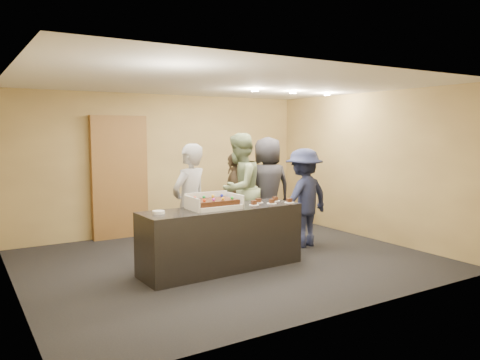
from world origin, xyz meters
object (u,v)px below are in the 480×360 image
Objects in this scene: serving_counter at (222,238)px; plate_stack at (159,212)px; person_server_grey at (190,205)px; person_brown_extra at (235,197)px; cake_box at (213,205)px; sheet_cake at (214,202)px; person_dark_suit at (267,188)px; person_sage_man at (239,189)px; storage_cabinet at (120,177)px; person_navy_man at (304,198)px.

plate_stack is (-0.96, 0.01, 0.47)m from serving_counter.
person_brown_extra is at bearing -167.59° from person_server_grey.
cake_box is (-0.13, 0.03, 0.50)m from serving_counter.
plate_stack is (-0.83, -0.01, -0.03)m from cake_box.
cake_box is at bearing 87.53° from person_server_grey.
person_server_grey is at bearing 110.04° from sheet_cake.
person_server_grey is 2.17m from person_dark_suit.
person_dark_suit reaches higher than person_brown_extra.
person_server_grey reaches higher than plate_stack.
person_sage_man is 1.04× the size of person_dark_suit.
storage_cabinet is 2.29m from person_sage_man.
storage_cabinet reaches higher than cake_box.
storage_cabinet is 2.79m from cake_box.
person_navy_man is 1.06× the size of person_brown_extra.
person_server_grey reaches higher than cake_box.
cake_box is 0.38× the size of person_dark_suit.
person_dark_suit is (1.70, 1.30, 0.49)m from serving_counter.
person_sage_man reaches higher than sheet_cake.
storage_cabinet is at bearing -21.60° from person_dark_suit.
person_brown_extra is (-0.77, 1.02, -0.05)m from person_navy_man.
person_dark_suit is at bearing 179.29° from person_server_grey.
sheet_cake is 2.06m from person_navy_man.
storage_cabinet is at bearing -51.59° from person_navy_man.
storage_cabinet is 1.34× the size of person_navy_man.
storage_cabinet is 3.42m from person_navy_man.
person_sage_man is at bearing 30.62° from plate_stack.
sheet_cake is 0.32× the size of person_dark_suit.
sheet_cake is at bearing -4.13° from person_brown_extra.
plate_stack is at bearing 0.04° from person_sage_man.
storage_cabinet is at bearing -74.43° from person_sage_man.
plate_stack is 0.08× the size of person_sage_man.
person_server_grey is (-0.16, 0.45, -0.09)m from sheet_cake.
sheet_cake is 2.24m from person_dark_suit.
serving_counter is 1.05× the size of storage_cabinet.
sheet_cake is 0.38× the size of person_brown_extra.
person_server_grey is at bearing 33.31° from plate_stack.
person_navy_man reaches higher than cake_box.
person_dark_suit is at bearing 25.77° from plate_stack.
serving_counter is 1.50× the size of person_brown_extra.
serving_counter is 2.92m from storage_cabinet.
cake_box is at bearing 45.47° from person_dark_suit.
serving_counter is 3.37× the size of cake_box.
sheet_cake is 3.72× the size of plate_stack.
storage_cabinet reaches higher than sheet_cake.
serving_counter is at bearing -77.25° from storage_cabinet.
person_server_grey is 0.96× the size of person_dark_suit.
sheet_cake is at bearing 3.90° from person_navy_man.
cake_box is 1.90m from person_brown_extra.
storage_cabinet is at bearing 100.25° from cake_box.
person_sage_man is at bearing 45.20° from cake_box.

